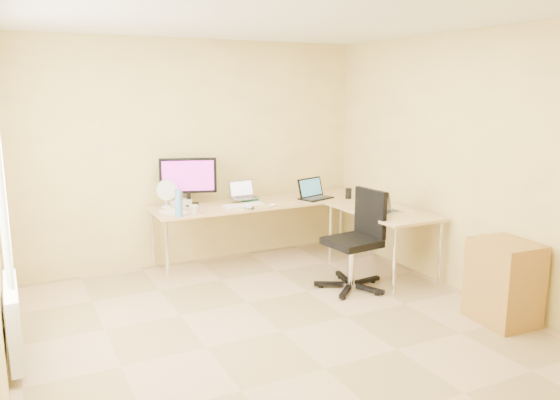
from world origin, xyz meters
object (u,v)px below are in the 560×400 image
desk_return (382,242)px  laptop_black (316,189)px  monitor (188,182)px  keyboard (243,205)px  water_bottle (179,203)px  mug (194,209)px  desk_fan (166,195)px  cabinet (504,283)px  office_chair (352,242)px  laptop_center (244,190)px  laptop_return (388,203)px  desk_main (265,231)px

desk_return → laptop_black: bearing=111.9°
monitor → laptop_black: monitor is taller
monitor → keyboard: monitor is taller
laptop_black → water_bottle: water_bottle is taller
mug → desk_fan: bearing=111.6°
cabinet → keyboard: bearing=125.0°
office_chair → monitor: bearing=125.0°
laptop_center → laptop_return: laptop_center is taller
water_bottle → cabinet: bearing=-45.0°
desk_main → laptop_return: size_ratio=8.88×
water_bottle → office_chair: bearing=-32.1°
cabinet → laptop_return: bearing=100.8°
desk_main → cabinet: (1.13, -2.55, -0.01)m
water_bottle → laptop_return: 2.23m
laptop_center → cabinet: bearing=-67.2°
keyboard → cabinet: 2.86m
water_bottle → office_chair: size_ratio=0.27×
laptop_black → desk_return: bearing=-85.4°
desk_fan → laptop_return: (2.08, -1.29, -0.05)m
mug → cabinet: size_ratio=0.14×
monitor → laptop_return: 2.24m
laptop_center → monitor: bearing=166.2°
desk_main → laptop_center: 0.56m
water_bottle → desk_fan: (0.00, 0.50, 0.00)m
desk_main → office_chair: 1.32m
desk_main → laptop_black: 0.81m
laptop_center → laptop_return: size_ratio=1.06×
water_bottle → cabinet: (2.25, -2.25, -0.51)m
desk_main → office_chair: (0.40, -1.25, 0.14)m
keyboard → water_bottle: 0.83m
water_bottle → office_chair: office_chair is taller
mug → cabinet: bearing=-48.0°
laptop_center → desk_return: bearing=-46.5°
laptop_center → water_bottle: 0.99m
keyboard → mug: mug is taller
desk_main → laptop_return: laptop_return is taller
mug → desk_main: bearing=14.4°
monitor → cabinet: size_ratio=0.85×
water_bottle → laptop_return: (2.08, -0.80, -0.04)m
keyboard → water_bottle: (-0.80, -0.18, 0.13)m
office_chair → water_bottle: bearing=141.9°
monitor → laptop_black: 1.53m
desk_return → keyboard: keyboard is taller
laptop_return → cabinet: laptop_return is taller
desk_return → laptop_return: 0.47m
laptop_center → mug: 0.81m
mug → office_chair: bearing=-36.8°
laptop_center → mug: laptop_center is taller
laptop_return → office_chair: (-0.56, -0.16, -0.33)m
keyboard → office_chair: size_ratio=0.46×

